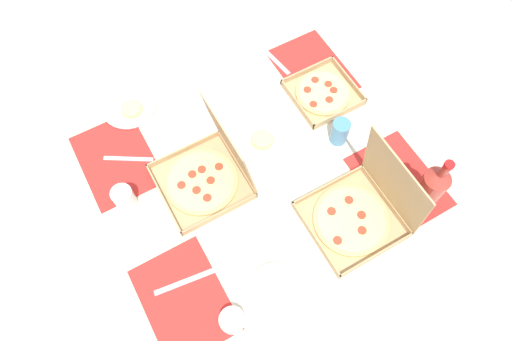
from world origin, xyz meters
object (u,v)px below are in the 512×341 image
object	(u,v)px
plate_near_right	(130,107)
condiment_bowl	(232,320)
soda_bottle	(429,190)
plate_far_left	(226,92)
cup_clear_right	(340,132)
pizza_box_corner_left	(207,174)
pizza_box_edge_far	(360,212)
plate_far_right	(268,141)
pizza_box_corner_right	(323,93)
plate_near_left	(276,292)
cup_dark	(124,199)

from	to	relation	value
plate_near_right	condiment_bowl	distance (m)	0.94
soda_bottle	condiment_bowl	size ratio (longest dim) A/B	3.81
plate_far_left	cup_clear_right	world-z (taller)	cup_clear_right
pizza_box_corner_left	pizza_box_edge_far	size ratio (longest dim) A/B	0.99
plate_near_right	plate_far_right	bearing A→B (deg)	44.53
soda_bottle	cup_clear_right	bearing A→B (deg)	-165.30
plate_far_left	soda_bottle	distance (m)	0.87
plate_near_right	cup_clear_right	xyz separation A→B (m)	(0.53, 0.65, 0.05)
plate_far_left	cup_clear_right	bearing A→B (deg)	34.53
pizza_box_corner_right	soda_bottle	distance (m)	0.59
plate_near_right	plate_near_left	bearing A→B (deg)	8.67
plate_far_right	cup_dark	size ratio (longest dim) A/B	2.10
plate_far_left	condiment_bowl	size ratio (longest dim) A/B	2.71
cup_dark	soda_bottle	bearing A→B (deg)	60.57
pizza_box_corner_right	soda_bottle	world-z (taller)	soda_bottle
pizza_box_edge_far	plate_near_right	size ratio (longest dim) A/B	1.56
pizza_box_corner_right	plate_near_left	size ratio (longest dim) A/B	1.28
plate_far_left	plate_far_right	bearing A→B (deg)	7.05
plate_far_right	condiment_bowl	bearing A→B (deg)	-39.85
plate_far_left	cup_clear_right	xyz separation A→B (m)	(0.41, 0.28, 0.05)
soda_bottle	condiment_bowl	world-z (taller)	soda_bottle
plate_near_right	soda_bottle	bearing A→B (deg)	39.61
pizza_box_corner_left	plate_far_left	size ratio (longest dim) A/B	1.47
cup_clear_right	condiment_bowl	size ratio (longest dim) A/B	1.29
plate_near_left	plate_far_right	xyz separation A→B (m)	(-0.51, 0.27, 0.00)
plate_far_right	plate_far_left	bearing A→B (deg)	-172.95
plate_far_left	cup_dark	distance (m)	0.60
pizza_box_edge_far	cup_dark	xyz separation A→B (m)	(-0.45, -0.70, 0.00)
plate_near_right	soda_bottle	distance (m)	1.18
pizza_box_edge_far	soda_bottle	distance (m)	0.24
plate_near_left	soda_bottle	world-z (taller)	soda_bottle
cup_dark	cup_clear_right	distance (m)	0.83
soda_bottle	cup_clear_right	xyz separation A→B (m)	(-0.37, -0.10, -0.08)
plate_far_right	cup_dark	xyz separation A→B (m)	(-0.03, -0.57, 0.04)
soda_bottle	cup_clear_right	world-z (taller)	soda_bottle
pizza_box_corner_right	condiment_bowl	world-z (taller)	condiment_bowl
pizza_box_edge_far	cup_dark	world-z (taller)	pizza_box_edge_far
pizza_box_corner_right	soda_bottle	xyz separation A→B (m)	(0.58, 0.03, 0.12)
pizza_box_corner_left	cup_dark	xyz separation A→B (m)	(-0.06, -0.30, 0.00)
cup_dark	condiment_bowl	world-z (taller)	cup_dark
pizza_box_corner_left	plate_near_right	distance (m)	0.46
pizza_box_corner_right	cup_dark	xyz separation A→B (m)	(0.06, -0.88, 0.04)
pizza_box_corner_left	pizza_box_corner_right	world-z (taller)	pizza_box_corner_left
pizza_box_corner_left	plate_far_left	bearing A→B (deg)	143.12
pizza_box_corner_left	plate_far_right	xyz separation A→B (m)	(-0.03, 0.27, -0.04)
pizza_box_corner_left	cup_clear_right	bearing A→B (deg)	80.20
soda_bottle	cup_dark	world-z (taller)	soda_bottle
plate_far_left	plate_near_right	size ratio (longest dim) A/B	1.05
pizza_box_corner_left	plate_near_right	size ratio (longest dim) A/B	1.55
plate_near_left	plate_near_right	distance (m)	0.94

